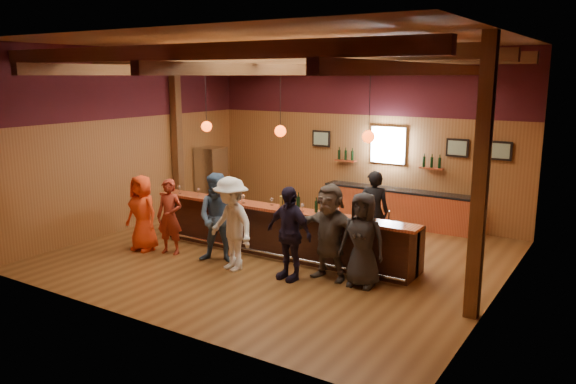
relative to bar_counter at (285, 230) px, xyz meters
The scene contains 27 objects.
room 2.69m from the bar_counter, 100.24° to the right, with size 9.04×9.00×4.52m.
bar_counter is the anchor object (origin of this frame).
back_bar_cabinet 3.76m from the bar_counter, 71.66° to the left, with size 4.00×0.52×0.95m.
window 4.17m from the bar_counter, 78.34° to the left, with size 0.95×0.09×0.95m.
framed_pictures 4.42m from the bar_counter, 66.46° to the left, with size 5.35×0.05×0.45m.
wine_shelves 3.97m from the bar_counter, 78.14° to the left, with size 3.00×0.18×0.30m.
pendant_lights 2.19m from the bar_counter, 96.37° to the right, with size 4.24×0.24×1.37m.
stainless_fridge 4.81m from the bar_counter, 149.24° to the left, with size 0.70×0.70×1.80m, color silver.
customer_orange 3.19m from the bar_counter, 152.43° to the right, with size 0.83×0.54×1.70m, color #EB3F16.
customer_redvest 2.52m from the bar_counter, 147.80° to the right, with size 0.60×0.40×1.66m, color maroon.
customer_denim 1.53m from the bar_counter, 125.37° to the right, with size 0.92×0.71×1.89m, color #415D82.
customer_white 1.55m from the bar_counter, 103.13° to the right, with size 1.22×0.70×1.90m, color silver.
customer_navy 1.61m from the bar_counter, 54.73° to the right, with size 1.06×0.44×1.82m, color black.
customer_brown 1.81m from the bar_counter, 28.80° to the right, with size 1.73×0.55×1.86m, color #534942.
customer_dark 2.43m from the bar_counter, 21.02° to the right, with size 0.87×0.56×1.77m, color #242426.
bartender 1.98m from the bar_counter, 35.14° to the left, with size 0.67×0.44×1.83m, color black.
ice_bucket 0.79m from the bar_counter, 57.12° to the right, with size 0.23×0.23×0.25m, color brown.
bottle_a 0.93m from the bar_counter, 28.53° to the right, with size 0.08×0.08×0.36m.
bottle_b 1.20m from the bar_counter, 16.20° to the right, with size 0.07×0.07×0.31m.
glass_a 2.83m from the bar_counter, behind, with size 0.09×0.09×0.20m.
glass_b 2.30m from the bar_counter, behind, with size 0.08×0.08×0.18m.
glass_c 1.51m from the bar_counter, 166.79° to the right, with size 0.08×0.08×0.19m.
glass_d 1.17m from the bar_counter, 153.96° to the right, with size 0.09×0.09×0.19m.
glass_e 0.77m from the bar_counter, 128.26° to the right, with size 0.07×0.07×0.17m.
glass_f 1.04m from the bar_counter, 29.36° to the right, with size 0.08×0.08×0.17m.
glass_g 1.65m from the bar_counter, 13.23° to the right, with size 0.08×0.08×0.17m.
glass_h 2.17m from the bar_counter, ahead, with size 0.08×0.08×0.18m.
Camera 1 is at (6.38, -9.79, 3.85)m, focal length 35.00 mm.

